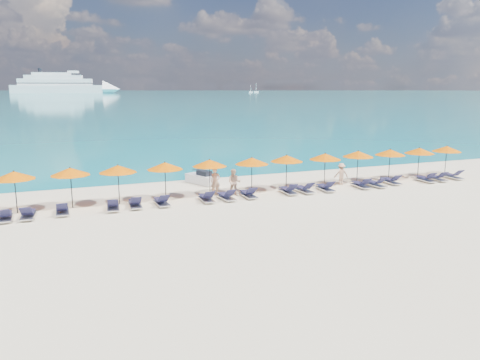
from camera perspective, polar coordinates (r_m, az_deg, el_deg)
name	(u,v)px	position (r m, az deg, el deg)	size (l,w,h in m)	color
ground	(261,213)	(24.59, 2.56, -4.01)	(1400.00, 1400.00, 0.00)	beige
sea	(62,92)	(681.77, -20.93, 9.95)	(1600.00, 1300.00, 0.01)	#1FA9B2
cruise_ship	(67,86)	(575.06, -20.29, 10.75)	(119.41, 38.17, 32.83)	white
sailboat_near	(251,92)	(601.30, 1.30, 10.70)	(5.38, 1.79, 9.87)	white
sailboat_far	(256,92)	(621.03, 1.98, 10.73)	(6.41, 2.14, 11.76)	white
jetski	(202,178)	(31.89, -4.61, 0.19)	(1.87, 2.74, 0.92)	silver
beachgoer_a	(215,181)	(28.43, -3.02, -0.18)	(0.62, 0.40, 1.69)	tan
beachgoer_b	(234,182)	(28.23, -0.72, -0.29)	(0.80, 0.46, 1.65)	tan
beachgoer_c	(341,174)	(32.14, 12.24, 0.71)	(0.95, 0.44, 1.47)	tan
umbrella_2	(14,175)	(26.69, -25.84, 0.51)	(2.10, 2.10, 2.28)	black
umbrella_3	(70,172)	(26.73, -19.99, 0.98)	(2.10, 2.10, 2.28)	black
umbrella_4	(118,169)	(26.80, -14.67, 1.32)	(2.10, 2.10, 2.28)	black
umbrella_5	(165,166)	(27.27, -9.14, 1.71)	(2.10, 2.10, 2.28)	black
umbrella_6	(210,163)	(28.02, -3.73, 2.08)	(2.10, 2.10, 2.28)	black
umbrella_7	(252,161)	(28.76, 1.45, 2.34)	(2.10, 2.10, 2.28)	black
umbrella_8	(287,158)	(29.93, 5.71, 2.63)	(2.10, 2.10, 2.28)	black
umbrella_9	(325,157)	(31.07, 10.35, 2.82)	(2.10, 2.10, 2.28)	black
umbrella_10	(358,154)	(32.77, 14.20, 3.09)	(2.10, 2.10, 2.28)	black
umbrella_11	(390,152)	(34.25, 17.84, 3.23)	(2.10, 2.10, 2.28)	black
umbrella_12	(419,151)	(35.81, 21.04, 3.35)	(2.10, 2.10, 2.28)	black
umbrella_13	(447,149)	(37.68, 23.90, 3.49)	(2.10, 2.10, 2.28)	black
lounger_3	(5,216)	(25.80, -26.72, -3.96)	(0.66, 1.71, 0.66)	silver
lounger_4	(28,214)	(25.73, -24.44, -3.80)	(0.74, 1.74, 0.66)	silver
lounger_5	(62,210)	(25.89, -20.85, -3.43)	(0.63, 1.71, 0.66)	silver
lounger_6	(113,206)	(25.94, -15.22, -3.06)	(0.79, 1.75, 0.66)	silver
lounger_7	(135,203)	(26.17, -12.65, -2.81)	(0.71, 1.73, 0.66)	silver
lounger_8	(162,201)	(26.35, -9.53, -2.59)	(0.69, 1.72, 0.66)	silver
lounger_9	(207,198)	(26.91, -4.10, -2.17)	(0.67, 1.72, 0.66)	silver
lounger_10	(226,196)	(27.27, -1.68, -1.97)	(0.75, 1.74, 0.66)	silver
lounger_11	(248,194)	(27.84, 1.03, -1.69)	(0.65, 1.71, 0.66)	silver
lounger_12	(288,190)	(28.95, 5.90, -1.25)	(0.68, 1.72, 0.66)	silver
lounger_13	(304,189)	(29.39, 7.83, -1.10)	(0.69, 1.72, 0.66)	silver
lounger_14	(326,187)	(30.09, 10.39, -0.90)	(0.74, 1.74, 0.66)	silver
lounger_15	(361,185)	(31.48, 14.57, -0.54)	(0.74, 1.74, 0.66)	silver
lounger_16	(376,183)	(32.08, 16.20, -0.41)	(0.71, 1.73, 0.66)	silver
lounger_17	(391,181)	(33.34, 17.95, -0.09)	(0.71, 1.73, 0.66)	silver
lounger_18	(425,179)	(34.91, 21.65, 0.15)	(0.69, 1.72, 0.66)	silver
lounger_19	(437,178)	(35.62, 22.87, 0.27)	(0.71, 1.73, 0.66)	silver
lounger_20	(453,176)	(36.85, 24.49, 0.48)	(0.67, 1.72, 0.66)	silver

